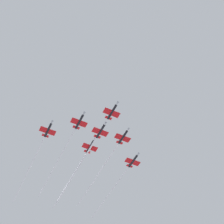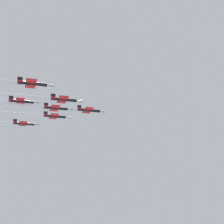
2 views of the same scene
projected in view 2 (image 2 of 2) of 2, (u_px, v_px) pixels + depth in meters
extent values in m
cylinder|color=black|center=(89.00, 110.00, 160.24)|extent=(10.70, 3.47, 1.30)
cone|color=#9EA3AD|center=(102.00, 112.00, 162.05)|extent=(2.57, 1.70, 1.24)
cube|color=red|center=(88.00, 110.00, 160.06)|extent=(5.66, 10.06, 0.21)
cube|color=red|center=(79.00, 109.00, 158.95)|extent=(2.45, 4.28, 0.21)
cube|color=black|center=(79.00, 107.00, 159.28)|extent=(1.89, 0.58, 2.13)
cylinder|color=white|center=(10.00, 103.00, 150.30)|extent=(59.85, 13.42, 0.91)
cylinder|color=black|center=(55.00, 116.00, 169.11)|extent=(10.70, 3.47, 1.30)
cone|color=#9EA3AD|center=(68.00, 117.00, 170.92)|extent=(2.57, 1.70, 1.24)
cube|color=red|center=(54.00, 116.00, 168.93)|extent=(5.66, 10.06, 0.21)
cube|color=red|center=(45.00, 116.00, 167.82)|extent=(2.45, 4.28, 0.21)
cube|color=black|center=(46.00, 113.00, 168.16)|extent=(1.89, 0.58, 2.13)
cylinder|color=black|center=(64.00, 100.00, 143.34)|extent=(10.70, 3.47, 1.30)
cone|color=#9EA3AD|center=(79.00, 101.00, 145.15)|extent=(2.57, 1.70, 1.24)
cube|color=red|center=(63.00, 100.00, 143.16)|extent=(5.66, 10.06, 0.21)
cube|color=red|center=(53.00, 99.00, 142.05)|extent=(2.45, 4.28, 0.21)
cube|color=black|center=(53.00, 96.00, 142.39)|extent=(1.89, 0.58, 2.13)
cylinder|color=black|center=(56.00, 108.00, 155.87)|extent=(10.70, 3.47, 1.30)
cone|color=#9EA3AD|center=(70.00, 109.00, 157.68)|extent=(2.57, 1.70, 1.24)
cube|color=red|center=(55.00, 108.00, 155.69)|extent=(5.66, 10.06, 0.21)
cube|color=red|center=(46.00, 107.00, 154.57)|extent=(2.45, 4.28, 0.21)
cube|color=black|center=(46.00, 105.00, 154.91)|extent=(1.89, 0.58, 2.13)
cylinder|color=black|center=(24.00, 124.00, 177.66)|extent=(10.70, 3.47, 1.30)
cone|color=#9EA3AD|center=(37.00, 125.00, 179.47)|extent=(2.57, 1.70, 1.24)
cube|color=red|center=(23.00, 124.00, 177.48)|extent=(5.66, 10.06, 0.21)
cube|color=red|center=(15.00, 123.00, 176.37)|extent=(2.45, 4.28, 0.21)
cube|color=black|center=(15.00, 121.00, 176.70)|extent=(1.89, 0.58, 2.13)
cylinder|color=black|center=(32.00, 84.00, 126.72)|extent=(10.70, 3.47, 1.30)
cone|color=#9EA3AD|center=(50.00, 85.00, 128.53)|extent=(2.57, 1.70, 1.24)
cube|color=red|center=(31.00, 84.00, 126.53)|extent=(5.66, 10.06, 0.21)
cube|color=red|center=(20.00, 82.00, 125.42)|extent=(2.45, 4.28, 0.21)
cube|color=black|center=(20.00, 80.00, 125.76)|extent=(1.89, 0.58, 2.13)
cylinder|color=black|center=(22.00, 101.00, 152.11)|extent=(10.70, 3.47, 1.30)
cone|color=#9EA3AD|center=(36.00, 103.00, 153.92)|extent=(2.57, 1.70, 1.24)
cube|color=red|center=(20.00, 101.00, 151.93)|extent=(5.66, 10.06, 0.21)
cube|color=red|center=(11.00, 100.00, 150.81)|extent=(2.45, 4.28, 0.21)
cube|color=black|center=(11.00, 98.00, 151.15)|extent=(1.89, 0.58, 2.13)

